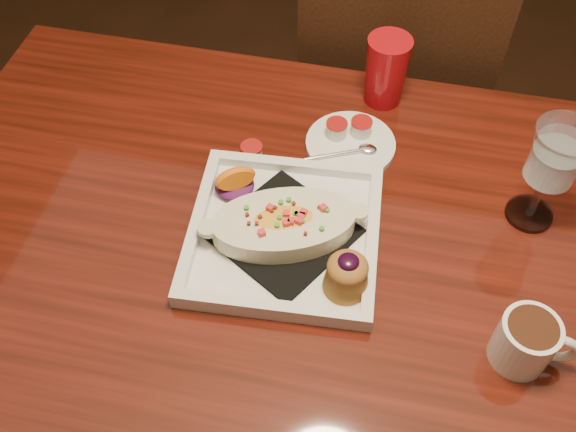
% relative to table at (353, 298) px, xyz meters
% --- Properties ---
extents(table, '(1.50, 0.90, 0.75)m').
position_rel_table_xyz_m(table, '(0.00, 0.00, 0.00)').
color(table, '#5E160D').
rests_on(table, floor).
extents(chair_far, '(0.42, 0.42, 0.93)m').
position_rel_table_xyz_m(chair_far, '(-0.00, 0.63, -0.15)').
color(chair_far, black).
rests_on(chair_far, floor).
extents(plate, '(0.31, 0.31, 0.08)m').
position_rel_table_xyz_m(plate, '(-0.11, 0.02, 0.12)').
color(plate, white).
rests_on(plate, table).
extents(coffee_mug, '(0.11, 0.08, 0.08)m').
position_rel_table_xyz_m(coffee_mug, '(0.24, -0.10, 0.14)').
color(coffee_mug, white).
rests_on(coffee_mug, table).
extents(goblet, '(0.09, 0.09, 0.19)m').
position_rel_table_xyz_m(goblet, '(0.25, 0.16, 0.23)').
color(goblet, silver).
rests_on(goblet, table).
extents(saucer, '(0.16, 0.16, 0.11)m').
position_rel_table_xyz_m(saucer, '(-0.05, 0.25, 0.11)').
color(saucer, white).
rests_on(saucer, table).
extents(creamer_loose, '(0.04, 0.04, 0.03)m').
position_rel_table_xyz_m(creamer_loose, '(-0.21, 0.18, 0.11)').
color(creamer_loose, silver).
rests_on(creamer_loose, table).
extents(red_tumbler, '(0.08, 0.08, 0.13)m').
position_rel_table_xyz_m(red_tumbler, '(-0.01, 0.38, 0.16)').
color(red_tumbler, '#AE0C14').
rests_on(red_tumbler, table).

